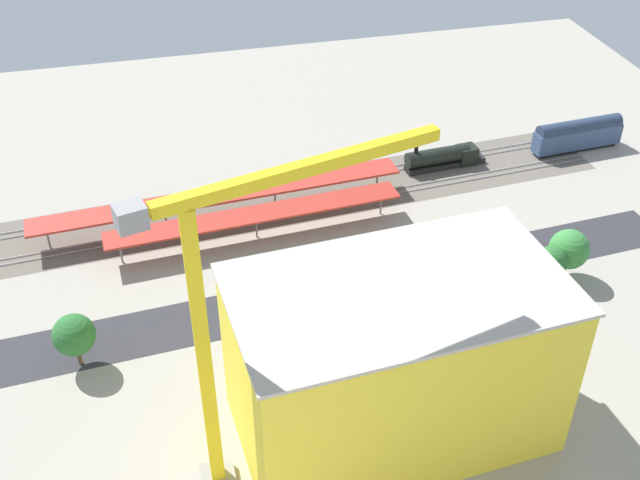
% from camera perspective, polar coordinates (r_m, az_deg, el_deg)
% --- Properties ---
extents(ground_plane, '(166.46, 166.46, 0.00)m').
position_cam_1_polar(ground_plane, '(113.57, 0.54, -2.23)').
color(ground_plane, '#9E998C').
rests_on(ground_plane, ground).
extents(rail_bed, '(104.85, 22.48, 0.01)m').
position_cam_1_polar(rail_bed, '(129.41, -1.67, 3.11)').
color(rail_bed, '#665E54').
rests_on(rail_bed, ground).
extents(street_asphalt, '(104.42, 16.60, 0.01)m').
position_cam_1_polar(street_asphalt, '(109.83, 1.19, -3.80)').
color(street_asphalt, '#2D2D33').
rests_on(street_asphalt, ground).
extents(track_rails, '(103.77, 16.08, 0.12)m').
position_cam_1_polar(track_rails, '(129.31, -1.67, 3.18)').
color(track_rails, '#9E9EA8').
rests_on(track_rails, ground).
extents(platform_canopy_near, '(45.28, 7.91, 4.31)m').
position_cam_1_polar(platform_canopy_near, '(118.21, -4.68, 1.84)').
color(platform_canopy_near, '#A82D23').
rests_on(platform_canopy_near, ground).
extents(platform_canopy_far, '(58.59, 8.95, 4.22)m').
position_cam_1_polar(platform_canopy_far, '(123.42, -7.24, 3.21)').
color(platform_canopy_far, '#B73328').
rests_on(platform_canopy_far, ground).
extents(locomotive, '(14.61, 3.82, 5.18)m').
position_cam_1_polar(locomotive, '(138.51, 9.03, 5.92)').
color(locomotive, black).
rests_on(locomotive, ground).
extents(passenger_coach, '(16.94, 4.09, 5.91)m').
position_cam_1_polar(passenger_coach, '(148.77, 18.18, 7.31)').
color(passenger_coach, black).
rests_on(passenger_coach, ground).
extents(parked_car_0, '(4.09, 1.94, 1.74)m').
position_cam_1_polar(parked_car_0, '(120.88, 14.02, -0.33)').
color(parked_car_0, black).
rests_on(parked_car_0, ground).
extents(parked_car_1, '(4.18, 2.03, 1.71)m').
position_cam_1_polar(parked_car_1, '(118.54, 11.46, -0.74)').
color(parked_car_1, black).
rests_on(parked_car_1, ground).
extents(parked_car_2, '(4.50, 2.08, 1.73)m').
position_cam_1_polar(parked_car_2, '(115.57, 8.08, -1.39)').
color(parked_car_2, black).
rests_on(parked_car_2, ground).
extents(parked_car_3, '(4.94, 2.35, 1.76)m').
position_cam_1_polar(parked_car_3, '(114.06, 5.14, -1.70)').
color(parked_car_3, black).
rests_on(parked_car_3, ground).
extents(parked_car_4, '(4.58, 2.09, 1.66)m').
position_cam_1_polar(parked_car_4, '(112.02, 1.35, -2.38)').
color(parked_car_4, black).
rests_on(parked_car_4, ground).
extents(parked_car_5, '(4.62, 2.22, 1.87)m').
position_cam_1_polar(parked_car_5, '(111.03, -1.74, -2.74)').
color(parked_car_5, black).
rests_on(parked_car_5, ground).
extents(construction_building, '(35.14, 21.45, 19.95)m').
position_cam_1_polar(construction_building, '(85.98, 5.41, -8.79)').
color(construction_building, yellow).
rests_on(construction_building, ground).
extents(construction_roof_slab, '(35.78, 22.09, 0.40)m').
position_cam_1_polar(construction_roof_slab, '(79.15, 5.82, -3.56)').
color(construction_roof_slab, '#B7B2A8').
rests_on(construction_roof_slab, construction_building).
extents(tower_crane, '(29.65, 9.08, 36.78)m').
position_cam_1_polar(tower_crane, '(72.90, -6.58, -5.51)').
color(tower_crane, gray).
rests_on(tower_crane, ground).
extents(box_truck_0, '(8.91, 2.77, 3.14)m').
position_cam_1_polar(box_truck_0, '(100.71, -0.67, -7.03)').
color(box_truck_0, black).
rests_on(box_truck_0, ground).
extents(street_tree_0, '(5.67, 5.67, 7.51)m').
position_cam_1_polar(street_tree_0, '(115.24, 17.59, -0.64)').
color(street_tree_0, brown).
rests_on(street_tree_0, ground).
extents(street_tree_1, '(4.01, 4.01, 6.78)m').
position_cam_1_polar(street_tree_1, '(100.71, -4.14, -4.73)').
color(street_tree_1, brown).
rests_on(street_tree_1, ground).
extents(street_tree_2, '(4.23, 4.23, 6.69)m').
position_cam_1_polar(street_tree_2, '(112.47, 16.44, -1.47)').
color(street_tree_2, brown).
rests_on(street_tree_2, ground).
extents(street_tree_3, '(5.26, 5.26, 7.44)m').
position_cam_1_polar(street_tree_3, '(100.80, -17.40, -6.58)').
color(street_tree_3, brown).
rests_on(street_tree_3, ground).
extents(traffic_light, '(0.50, 0.36, 6.33)m').
position_cam_1_polar(traffic_light, '(103.77, 2.04, -3.59)').
color(traffic_light, '#333333').
rests_on(traffic_light, ground).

